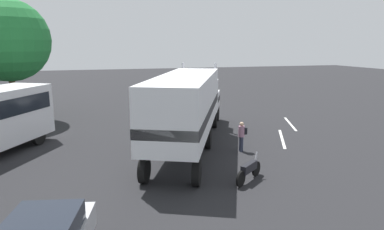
# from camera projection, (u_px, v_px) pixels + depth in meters

# --- Properties ---
(ground_plane) EXTENTS (120.00, 120.00, 0.00)m
(ground_plane) POSITION_uv_depth(u_px,v_px,m) (199.00, 122.00, 25.80)
(ground_plane) COLOR #232326
(lane_stripe_near) EXTENTS (4.00, 2.12, 0.01)m
(lane_stripe_near) POSITION_uv_depth(u_px,v_px,m) (282.00, 139.00, 21.17)
(lane_stripe_near) COLOR silver
(lane_stripe_near) RESTS_ON ground_plane
(lane_stripe_mid) EXTENTS (4.15, 1.76, 0.01)m
(lane_stripe_mid) POSITION_uv_depth(u_px,v_px,m) (290.00, 124.00, 25.16)
(lane_stripe_mid) COLOR silver
(lane_stripe_mid) RESTS_ON ground_plane
(semi_truck) EXTENTS (13.92, 8.16, 4.50)m
(semi_truck) POSITION_uv_depth(u_px,v_px,m) (189.00, 103.00, 18.97)
(semi_truck) COLOR white
(semi_truck) RESTS_ON ground_plane
(person_bystander) EXTENTS (0.34, 0.46, 1.63)m
(person_bystander) POSITION_uv_depth(u_px,v_px,m) (242.00, 135.00, 18.51)
(person_bystander) COLOR #2D3347
(person_bystander) RESTS_ON ground_plane
(motorcycle) EXTENTS (1.38, 1.72, 1.12)m
(motorcycle) POSITION_uv_depth(u_px,v_px,m) (249.00, 170.00, 14.50)
(motorcycle) COLOR black
(motorcycle) RESTS_ON ground_plane
(tree_center) EXTENTS (5.98, 5.98, 9.00)m
(tree_center) POSITION_uv_depth(u_px,v_px,m) (8.00, 40.00, 24.81)
(tree_center) COLOR brown
(tree_center) RESTS_ON ground_plane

